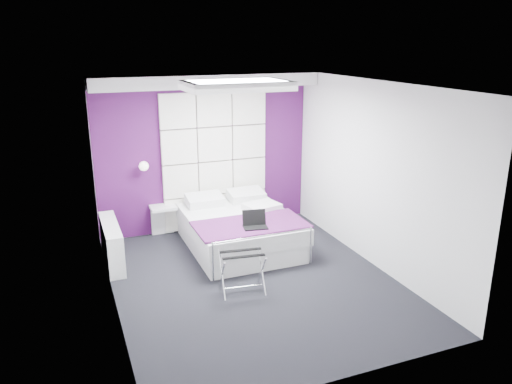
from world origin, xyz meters
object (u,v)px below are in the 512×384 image
radiator (112,243)px  nightstand (163,208)px  luggage_rack (242,272)px  wall_lamp (143,166)px  bed (239,229)px  laptop (254,223)px

radiator → nightstand: (0.91, 0.72, 0.20)m
radiator → luggage_rack: 2.09m
wall_lamp → bed: (1.27, -0.90, -0.93)m
radiator → laptop: 2.08m
bed → luggage_rack: (-0.46, -1.37, -0.02)m
radiator → luggage_rack: size_ratio=2.22×
bed → nightstand: bearing=139.5°
nightstand → laptop: laptop is taller
wall_lamp → radiator: 1.35m
radiator → luggage_rack: (1.45, -1.51, -0.03)m
laptop → nightstand: bearing=134.5°
bed → radiator: bearing=176.0°
luggage_rack → bed: bearing=79.6°
nightstand → luggage_rack: bearing=-76.2°
radiator → luggage_rack: radiator is taller
wall_lamp → nightstand: (0.27, -0.04, -0.72)m
wall_lamp → nightstand: size_ratio=0.36×
bed → wall_lamp: bearing=144.8°
wall_lamp → laptop: (1.28, -1.50, -0.61)m
wall_lamp → bed: size_ratio=0.08×
laptop → radiator: bearing=168.7°
wall_lamp → luggage_rack: 2.59m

